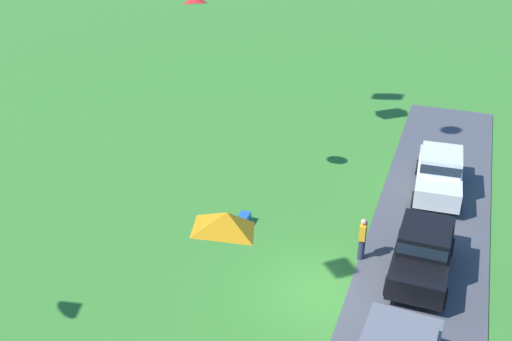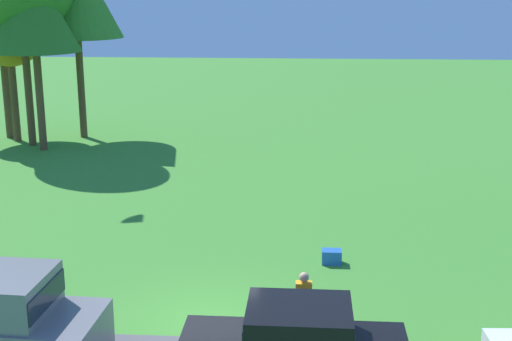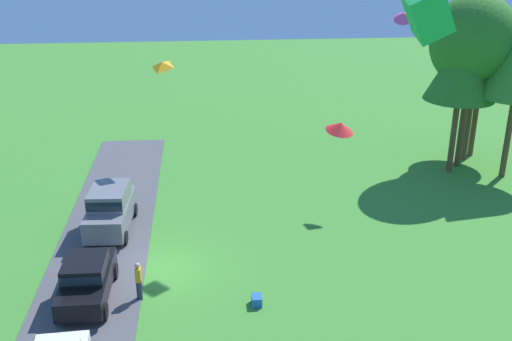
{
  "view_description": "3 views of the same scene",
  "coord_description": "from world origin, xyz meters",
  "views": [
    {
      "loc": [
        -15.44,
        -3.19,
        12.84
      ],
      "look_at": [
        1.93,
        3.04,
        3.07
      ],
      "focal_mm": 42.0,
      "sensor_mm": 36.0,
      "label": 1
    },
    {
      "loc": [
        2.11,
        -15.28,
        7.86
      ],
      "look_at": [
        0.86,
        4.15,
        2.67
      ],
      "focal_mm": 50.0,
      "sensor_mm": 36.0,
      "label": 2
    },
    {
      "loc": [
        23.51,
        1.97,
        14.13
      ],
      "look_at": [
        1.47,
        4.05,
        5.24
      ],
      "focal_mm": 42.0,
      "sensor_mm": 36.0,
      "label": 3
    }
  ],
  "objects": [
    {
      "name": "ground_plane",
      "position": [
        0.0,
        0.0,
        0.0
      ],
      "size": [
        120.0,
        120.0,
        0.0
      ],
      "primitive_type": "plane",
      "color": "#3D842D"
    },
    {
      "name": "kite_diamond_over_trees",
      "position": [
        -7.9,
        0.01,
        7.6
      ],
      "size": [
        1.38,
        1.29,
        0.58
      ],
      "primitive_type": "pyramid",
      "rotation": [
        -0.27,
        0.0,
        4.3
      ],
      "color": "orange"
    },
    {
      "name": "pavement_strip",
      "position": [
        0.0,
        -2.98,
        0.03
      ],
      "size": [
        36.0,
        4.4,
        0.06
      ],
      "primitive_type": "cube",
      "color": "#4C4C51",
      "rests_on": "ground"
    },
    {
      "name": "car_sedan_mid_row",
      "position": [
        2.07,
        -2.91,
        1.04
      ],
      "size": [
        4.42,
        1.99,
        1.84
      ],
      "color": "black",
      "rests_on": "ground"
    },
    {
      "name": "car_sedan_far_end",
      "position": [
        8.04,
        -2.97,
        1.04
      ],
      "size": [
        4.48,
        2.13,
        1.84
      ],
      "color": "white",
      "rests_on": "ground"
    },
    {
      "name": "person_watching_sky",
      "position": [
        2.24,
        -0.82,
        0.88
      ],
      "size": [
        0.36,
        0.24,
        1.71
      ],
      "color": "#2D334C",
      "rests_on": "ground"
    },
    {
      "name": "cooler_box",
      "position": [
        3.06,
        3.94,
        0.2
      ],
      "size": [
        0.56,
        0.4,
        0.4
      ],
      "primitive_type": "cube",
      "color": "blue",
      "rests_on": "ground"
    }
  ]
}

